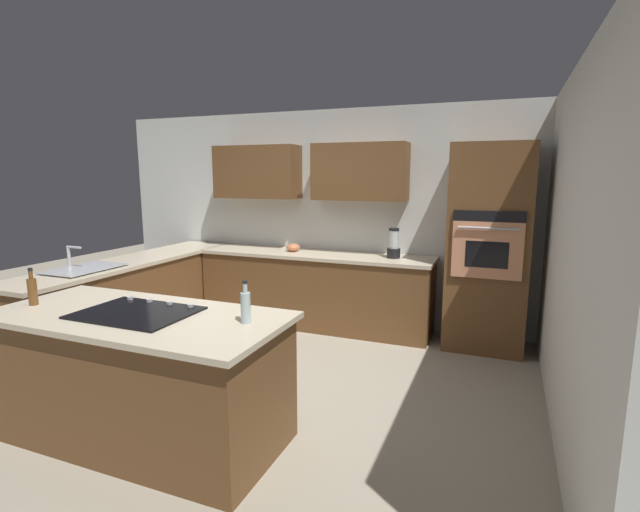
{
  "coord_description": "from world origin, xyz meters",
  "views": [
    {
      "loc": [
        -2.0,
        3.35,
        1.82
      ],
      "look_at": [
        -0.24,
        -1.05,
        1.0
      ],
      "focal_mm": 26.1,
      "sensor_mm": 36.0,
      "label": 1
    }
  ],
  "objects_px": {
    "cooktop": "(137,312)",
    "oil_bottle": "(32,290)",
    "sink_unit": "(84,268)",
    "wall_oven": "(488,248)",
    "mixing_bowl": "(293,247)",
    "blender": "(394,245)",
    "second_bottle": "(246,306)"
  },
  "relations": [
    {
      "from": "wall_oven",
      "to": "blender",
      "type": "bearing_deg",
      "value": -1.96
    },
    {
      "from": "sink_unit",
      "to": "blender",
      "type": "distance_m",
      "value": 3.23
    },
    {
      "from": "cooktop",
      "to": "mixing_bowl",
      "type": "xyz_separation_m",
      "value": [
        0.12,
        -2.75,
        0.04
      ]
    },
    {
      "from": "cooktop",
      "to": "oil_bottle",
      "type": "relative_size",
      "value": 2.8
    },
    {
      "from": "mixing_bowl",
      "to": "oil_bottle",
      "type": "bearing_deg",
      "value": 75.87
    },
    {
      "from": "sink_unit",
      "to": "mixing_bowl",
      "type": "bearing_deg",
      "value": -128.45
    },
    {
      "from": "blender",
      "to": "second_bottle",
      "type": "xyz_separation_m",
      "value": [
        0.34,
        2.65,
        -0.04
      ]
    },
    {
      "from": "mixing_bowl",
      "to": "second_bottle",
      "type": "bearing_deg",
      "value": 109.04
    },
    {
      "from": "blender",
      "to": "mixing_bowl",
      "type": "height_order",
      "value": "blender"
    },
    {
      "from": "sink_unit",
      "to": "oil_bottle",
      "type": "height_order",
      "value": "oil_bottle"
    },
    {
      "from": "mixing_bowl",
      "to": "oil_bottle",
      "type": "relative_size",
      "value": 0.64
    },
    {
      "from": "sink_unit",
      "to": "second_bottle",
      "type": "bearing_deg",
      "value": 160.02
    },
    {
      "from": "cooktop",
      "to": "oil_bottle",
      "type": "distance_m",
      "value": 0.86
    },
    {
      "from": "mixing_bowl",
      "to": "second_bottle",
      "type": "distance_m",
      "value": 2.81
    },
    {
      "from": "oil_bottle",
      "to": "second_bottle",
      "type": "bearing_deg",
      "value": -172.71
    },
    {
      "from": "sink_unit",
      "to": "oil_bottle",
      "type": "distance_m",
      "value": 1.28
    },
    {
      "from": "wall_oven",
      "to": "sink_unit",
      "type": "height_order",
      "value": "wall_oven"
    },
    {
      "from": "blender",
      "to": "mixing_bowl",
      "type": "bearing_deg",
      "value": 0.0
    },
    {
      "from": "cooktop",
      "to": "second_bottle",
      "type": "bearing_deg",
      "value": -172.94
    },
    {
      "from": "cooktop",
      "to": "sink_unit",
      "type": "bearing_deg",
      "value": -31.49
    },
    {
      "from": "second_bottle",
      "to": "oil_bottle",
      "type": "bearing_deg",
      "value": 7.29
    },
    {
      "from": "mixing_bowl",
      "to": "sink_unit",
      "type": "bearing_deg",
      "value": 51.55
    },
    {
      "from": "wall_oven",
      "to": "blender",
      "type": "xyz_separation_m",
      "value": [
        1.0,
        -0.03,
        -0.03
      ]
    },
    {
      "from": "oil_bottle",
      "to": "mixing_bowl",
      "type": "bearing_deg",
      "value": -104.13
    },
    {
      "from": "wall_oven",
      "to": "blender",
      "type": "distance_m",
      "value": 1.0
    },
    {
      "from": "sink_unit",
      "to": "wall_oven",
      "type": "bearing_deg",
      "value": -154.37
    },
    {
      "from": "sink_unit",
      "to": "blender",
      "type": "height_order",
      "value": "blender"
    },
    {
      "from": "blender",
      "to": "mixing_bowl",
      "type": "distance_m",
      "value": 1.25
    },
    {
      "from": "blender",
      "to": "oil_bottle",
      "type": "height_order",
      "value": "blender"
    },
    {
      "from": "second_bottle",
      "to": "blender",
      "type": "bearing_deg",
      "value": -97.2
    },
    {
      "from": "wall_oven",
      "to": "mixing_bowl",
      "type": "height_order",
      "value": "wall_oven"
    },
    {
      "from": "wall_oven",
      "to": "oil_bottle",
      "type": "relative_size",
      "value": 7.9
    }
  ]
}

